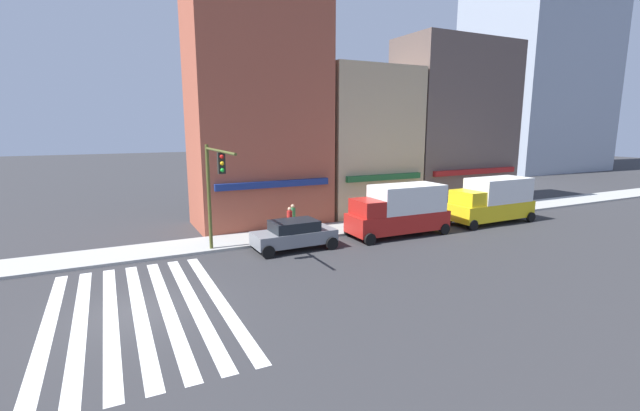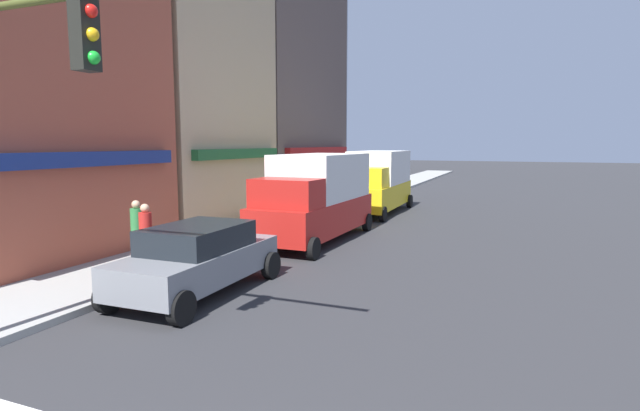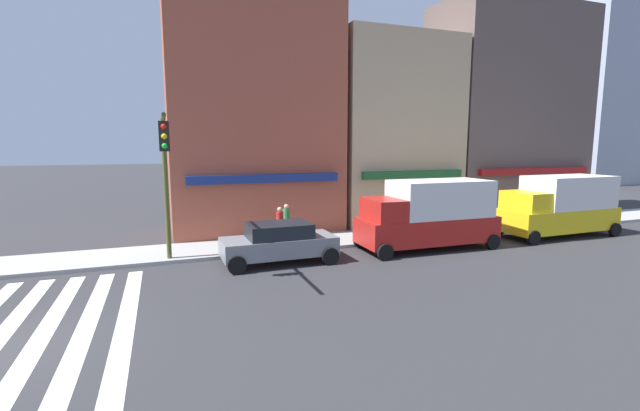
{
  "view_description": "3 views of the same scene",
  "coord_description": "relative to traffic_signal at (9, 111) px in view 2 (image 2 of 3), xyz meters",
  "views": [
    {
      "loc": [
        -0.61,
        -15.62,
        6.47
      ],
      "look_at": [
        10.18,
        6.0,
        2.0
      ],
      "focal_mm": 24.0,
      "sensor_mm": 36.0,
      "label": 1
    },
    {
      "loc": [
        -1.2,
        -2.09,
        3.42
      ],
      "look_at": [
        15.25,
        4.7,
        1.2
      ],
      "focal_mm": 28.0,
      "sensor_mm": 36.0,
      "label": 2
    },
    {
      "loc": [
        3.86,
        -11.09,
        4.6
      ],
      "look_at": [
        10.18,
        6.0,
        2.0
      ],
      "focal_mm": 24.0,
      "sensor_mm": 36.0,
      "label": 3
    }
  ],
  "objects": [
    {
      "name": "sedan_grey",
      "position": [
        4.02,
        -0.34,
        -3.06
      ],
      "size": [
        4.43,
        2.02,
        1.59
      ],
      "rotation": [
        0.0,
        0.0,
        0.01
      ],
      "color": "slate",
      "rests_on": "ground_plane"
    },
    {
      "name": "box_truck_yellow",
      "position": [
        18.61,
        -0.34,
        -2.32
      ],
      "size": [
        6.23,
        2.42,
        3.04
      ],
      "rotation": [
        0.0,
        0.0,
        0.01
      ],
      "color": "yellow",
      "rests_on": "ground_plane"
    },
    {
      "name": "pedestrian_orange_vest",
      "position": [
        15.36,
        1.74,
        -2.83
      ],
      "size": [
        0.32,
        0.32,
        1.77
      ],
      "rotation": [
        0.0,
        0.0,
        4.53
      ],
      "color": "#23232D",
      "rests_on": "sidewalk_left"
    },
    {
      "name": "box_truck_red",
      "position": [
        10.87,
        -0.34,
        -2.32
      ],
      "size": [
        6.24,
        2.42,
        3.04
      ],
      "rotation": [
        0.0,
        0.0,
        -0.02
      ],
      "color": "#B21E19",
      "rests_on": "ground_plane"
    },
    {
      "name": "tower_distant",
      "position": [
        53.69,
        23.9,
        16.97
      ],
      "size": [
        19.32,
        13.87,
        41.75
      ],
      "color": "#939EAD",
      "rests_on": "ground_plane"
    },
    {
      "name": "pedestrian_green_top",
      "position": [
        5.11,
        2.43,
        -2.83
      ],
      "size": [
        0.32,
        0.32,
        1.77
      ],
      "rotation": [
        0.0,
        0.0,
        4.42
      ],
      "color": "#23232D",
      "rests_on": "sidewalk_left"
    },
    {
      "name": "pedestrian_red_jacket",
      "position": [
        4.6,
        1.67,
        -2.83
      ],
      "size": [
        0.32,
        0.32,
        1.77
      ],
      "rotation": [
        0.0,
        0.0,
        3.34
      ],
      "color": "#23232D",
      "rests_on": "sidewalk_left"
    },
    {
      "name": "traffic_signal",
      "position": [
        0.0,
        0.0,
        0.0
      ],
      "size": [
        0.32,
        5.45,
        5.59
      ],
      "color": "#474C1E",
      "rests_on": "ground_plane"
    },
    {
      "name": "storefront_row",
      "position": [
        12.85,
        6.46,
        2.8
      ],
      "size": [
        26.03,
        5.3,
        15.2
      ],
      "color": "#9E4C38",
      "rests_on": "ground_plane"
    },
    {
      "name": "fire_hydrant",
      "position": [
        3.9,
        1.36,
        -3.29
      ],
      "size": [
        0.24,
        0.24,
        0.84
      ],
      "color": "red",
      "rests_on": "sidewalk_left"
    }
  ]
}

